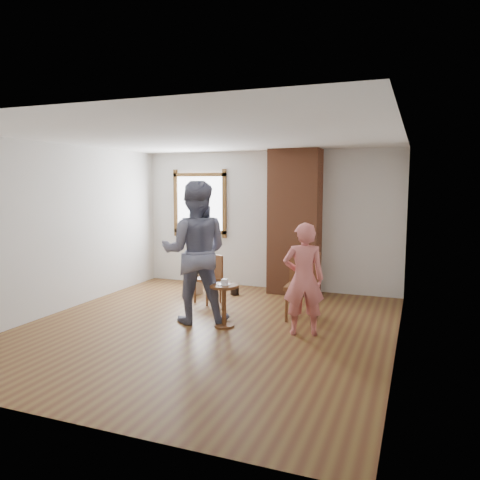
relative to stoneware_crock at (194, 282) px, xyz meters
The scene contains 12 objects.
ground 2.13m from the stoneware_crock, 59.10° to the right, with size 5.50×5.50×0.00m, color brown.
room_shell 2.26m from the stoneware_crock, 49.61° to the right, with size 5.04×5.52×2.62m.
brick_chimney 2.13m from the stoneware_crock, 21.97° to the left, with size 0.90×0.50×2.60m, color #965335.
stoneware_crock is the anchor object (origin of this frame).
dark_pot 0.76m from the stoneware_crock, 11.31° to the left, with size 0.16×0.16×0.16m, color black.
dining_chair_left 0.76m from the stoneware_crock, 41.25° to the right, with size 0.49×0.49×0.80m.
dining_chair_right 2.41m from the stoneware_crock, 21.17° to the right, with size 0.48×0.48×0.98m.
side_table 2.12m from the stoneware_crock, 52.06° to the right, with size 0.40×0.40×0.60m.
cake_plate 2.15m from the stoneware_crock, 52.06° to the right, with size 0.18×0.18×0.01m, color white.
cake_slice 2.16m from the stoneware_crock, 51.84° to the right, with size 0.08×0.07×0.06m, color white.
man 1.94m from the stoneware_crock, 62.62° to the right, with size 0.99×0.77×2.03m, color #141738.
person_pink 2.93m from the stoneware_crock, 33.42° to the right, with size 0.54×0.36×1.49m, color #DD716E.
Camera 1 is at (2.70, -5.69, 1.99)m, focal length 35.00 mm.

